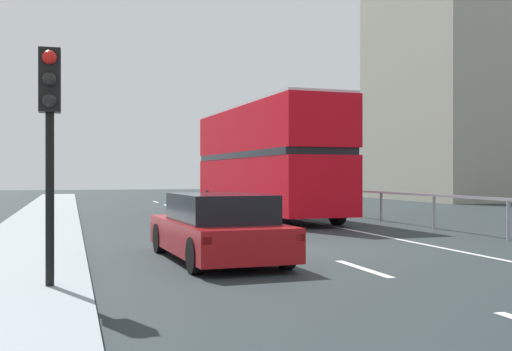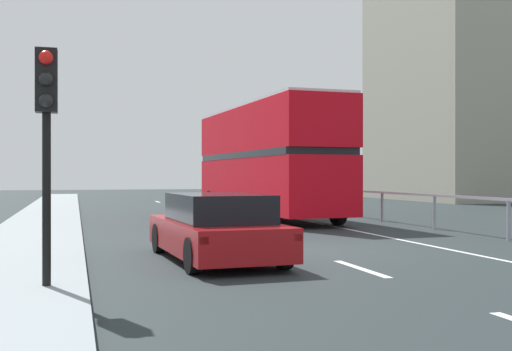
{
  "view_description": "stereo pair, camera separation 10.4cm",
  "coord_description": "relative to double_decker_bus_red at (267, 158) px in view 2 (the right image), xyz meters",
  "views": [
    {
      "loc": [
        -5.11,
        -13.63,
        1.72
      ],
      "look_at": [
        -0.06,
        3.62,
        1.69
      ],
      "focal_mm": 44.47,
      "sensor_mm": 36.0,
      "label": 1
    },
    {
      "loc": [
        -5.01,
        -13.65,
        1.72
      ],
      "look_at": [
        -0.06,
        3.62,
        1.69
      ],
      "focal_mm": 44.47,
      "sensor_mm": 36.0,
      "label": 2
    }
  ],
  "objects": [
    {
      "name": "hatchback_car_near",
      "position": [
        -4.57,
        -11.55,
        -1.71
      ],
      "size": [
        2.11,
        4.65,
        1.33
      ],
      "rotation": [
        0.0,
        0.0,
        0.06
      ],
      "color": "maroon",
      "rests_on": "ground"
    },
    {
      "name": "lane_paint_markings",
      "position": [
        -0.21,
        -2.05,
        -2.35
      ],
      "size": [
        3.36,
        46.0,
        0.01
      ],
      "color": "silver",
      "rests_on": "ground"
    },
    {
      "name": "ground_plane",
      "position": [
        -2.27,
        -10.22,
        -2.41
      ],
      "size": [
        74.43,
        120.0,
        0.1
      ],
      "primitive_type": "cube",
      "color": "#232B2D"
    },
    {
      "name": "bridge_side_railing",
      "position": [
        3.5,
        -1.22,
        -1.46
      ],
      "size": [
        0.1,
        42.0,
        1.11
      ],
      "color": "#91939D",
      "rests_on": "ground"
    },
    {
      "name": "double_decker_bus_red",
      "position": [
        0.0,
        0.0,
        0.0
      ],
      "size": [
        3.08,
        11.18,
        4.41
      ],
      "rotation": [
        0.0,
        0.0,
        0.05
      ],
      "color": "red",
      "rests_on": "ground"
    },
    {
      "name": "traffic_signal_pole",
      "position": [
        -7.66,
        -14.46,
        0.3
      ],
      "size": [
        0.3,
        0.42,
        3.36
      ],
      "color": "black",
      "rests_on": "near_sidewalk_kerb"
    },
    {
      "name": "near_sidewalk_kerb",
      "position": [
        -8.32,
        -10.22,
        -2.29
      ],
      "size": [
        2.47,
        80.0,
        0.14
      ],
      "primitive_type": "cube",
      "color": "gray",
      "rests_on": "ground"
    }
  ]
}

